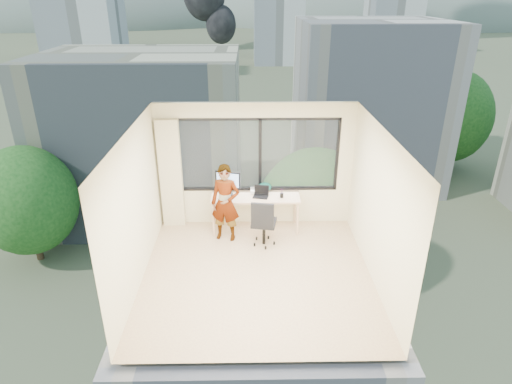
{
  "coord_description": "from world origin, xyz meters",
  "views": [
    {
      "loc": [
        -0.13,
        -6.41,
        4.57
      ],
      "look_at": [
        0.0,
        1.0,
        1.15
      ],
      "focal_mm": 30.81,
      "sensor_mm": 36.0,
      "label": 1
    }
  ],
  "objects_px": {
    "chair": "(264,221)",
    "laptop": "(261,193)",
    "monitor": "(228,183)",
    "desk": "(255,213)",
    "person": "(225,203)",
    "game_console": "(257,190)",
    "handbag": "(265,187)"
  },
  "relations": [
    {
      "from": "monitor",
      "to": "game_console",
      "type": "bearing_deg",
      "value": 25.87
    },
    {
      "from": "monitor",
      "to": "laptop",
      "type": "relative_size",
      "value": 1.62
    },
    {
      "from": "person",
      "to": "game_console",
      "type": "xyz_separation_m",
      "value": [
        0.63,
        0.58,
        -0.0
      ]
    },
    {
      "from": "chair",
      "to": "monitor",
      "type": "relative_size",
      "value": 1.95
    },
    {
      "from": "person",
      "to": "desk",
      "type": "bearing_deg",
      "value": 44.83
    },
    {
      "from": "desk",
      "to": "handbag",
      "type": "relative_size",
      "value": 6.65
    },
    {
      "from": "desk",
      "to": "handbag",
      "type": "bearing_deg",
      "value": 47.82
    },
    {
      "from": "desk",
      "to": "chair",
      "type": "relative_size",
      "value": 1.79
    },
    {
      "from": "chair",
      "to": "handbag",
      "type": "relative_size",
      "value": 3.72
    },
    {
      "from": "chair",
      "to": "handbag",
      "type": "height_order",
      "value": "chair"
    },
    {
      "from": "chair",
      "to": "game_console",
      "type": "height_order",
      "value": "chair"
    },
    {
      "from": "desk",
      "to": "monitor",
      "type": "distance_m",
      "value": 0.85
    },
    {
      "from": "game_console",
      "to": "chair",
      "type": "bearing_deg",
      "value": -83.6
    },
    {
      "from": "chair",
      "to": "person",
      "type": "xyz_separation_m",
      "value": [
        -0.75,
        0.24,
        0.28
      ]
    },
    {
      "from": "monitor",
      "to": "laptop",
      "type": "xyz_separation_m",
      "value": [
        0.66,
        -0.12,
        -0.16
      ]
    },
    {
      "from": "person",
      "to": "game_console",
      "type": "bearing_deg",
      "value": 55.09
    },
    {
      "from": "game_console",
      "to": "handbag",
      "type": "distance_m",
      "value": 0.17
    },
    {
      "from": "person",
      "to": "handbag",
      "type": "bearing_deg",
      "value": 49.38
    },
    {
      "from": "game_console",
      "to": "laptop",
      "type": "distance_m",
      "value": 0.26
    },
    {
      "from": "chair",
      "to": "laptop",
      "type": "relative_size",
      "value": 3.16
    },
    {
      "from": "desk",
      "to": "monitor",
      "type": "xyz_separation_m",
      "value": [
        -0.55,
        0.08,
        0.63
      ]
    },
    {
      "from": "chair",
      "to": "person",
      "type": "relative_size",
      "value": 0.64
    },
    {
      "from": "desk",
      "to": "person",
      "type": "distance_m",
      "value": 0.81
    },
    {
      "from": "chair",
      "to": "monitor",
      "type": "distance_m",
      "value": 1.11
    },
    {
      "from": "handbag",
      "to": "person",
      "type": "bearing_deg",
      "value": -142.16
    },
    {
      "from": "person",
      "to": "laptop",
      "type": "relative_size",
      "value": 4.93
    },
    {
      "from": "monitor",
      "to": "chair",
      "type": "bearing_deg",
      "value": -30.21
    },
    {
      "from": "person",
      "to": "monitor",
      "type": "relative_size",
      "value": 3.04
    },
    {
      "from": "desk",
      "to": "game_console",
      "type": "distance_m",
      "value": 0.46
    },
    {
      "from": "chair",
      "to": "person",
      "type": "bearing_deg",
      "value": 173.12
    },
    {
      "from": "desk",
      "to": "laptop",
      "type": "distance_m",
      "value": 0.49
    },
    {
      "from": "person",
      "to": "handbag",
      "type": "distance_m",
      "value": 0.99
    }
  ]
}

